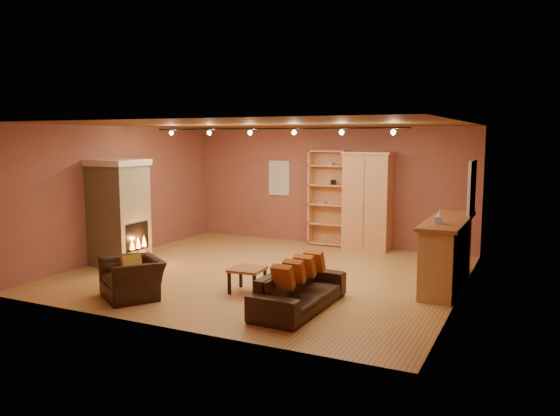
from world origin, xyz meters
The scene contains 16 objects.
floor centered at (0.00, 0.00, 0.00)m, with size 7.00×7.00×0.00m, color olive.
ceiling centered at (0.00, 0.00, 2.80)m, with size 7.00×7.00×0.00m, color brown.
back_wall centered at (0.00, 3.25, 1.40)m, with size 7.00×0.02×2.80m, color brown.
left_wall centered at (-3.50, 0.00, 1.40)m, with size 0.02×6.50×2.80m, color brown.
right_wall centered at (3.50, 0.00, 1.40)m, with size 0.02×6.50×2.80m, color brown.
fireplace centered at (-3.04, -0.60, 1.06)m, with size 1.01×0.98×2.12m.
back_window centered at (-1.30, 3.23, 1.55)m, with size 0.56×0.04×0.86m, color beige.
bookcase centered at (0.07, 3.13, 1.15)m, with size 0.92×0.36×2.26m.
armoire centered at (1.06, 2.97, 1.12)m, with size 1.10×0.63×2.24m.
bar_counter centered at (3.20, 0.54, 0.60)m, with size 0.65×2.46×1.18m.
tissue_box centered at (3.15, -0.06, 1.27)m, with size 0.14×0.14×0.23m.
right_window centered at (3.47, 1.40, 1.65)m, with size 0.05×0.90×1.00m, color beige.
loveseat centered at (1.42, -1.71, 0.40)m, with size 0.63×1.98×0.80m.
armchair centered at (-1.23, -2.35, 0.43)m, with size 1.16×1.06×0.85m.
coffee_table centered at (0.28, -1.27, 0.35)m, with size 0.58×0.58×0.41m.
track_rail centered at (0.00, 0.20, 2.69)m, with size 5.20×0.09×0.13m.
Camera 1 is at (4.59, -9.01, 2.57)m, focal length 35.00 mm.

